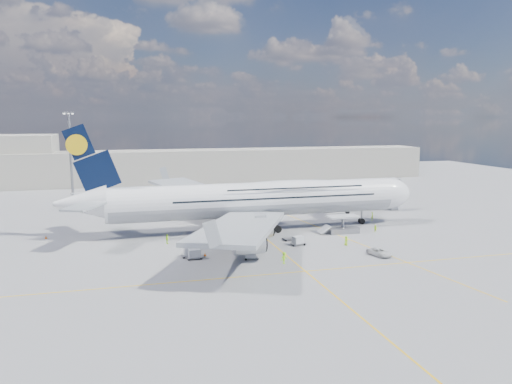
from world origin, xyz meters
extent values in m
plane|color=gray|center=(0.00, 0.00, 0.00)|extent=(300.00, 300.00, 0.00)
cube|color=yellow|center=(0.00, 0.00, 0.01)|extent=(0.25, 220.00, 0.01)
cube|color=yellow|center=(0.00, -20.00, 0.01)|extent=(120.00, 0.25, 0.01)
cube|color=yellow|center=(14.00, 10.00, 0.01)|extent=(14.16, 99.06, 0.01)
cylinder|color=white|center=(0.00, 10.00, 6.80)|extent=(62.00, 7.20, 7.20)
cylinder|color=#9EA0A5|center=(0.00, 10.00, 6.65)|extent=(60.76, 7.13, 7.13)
ellipsoid|color=white|center=(8.00, 10.00, 8.78)|extent=(36.00, 6.84, 3.76)
ellipsoid|color=white|center=(31.00, 10.00, 6.80)|extent=(11.52, 7.20, 7.20)
ellipsoid|color=black|center=(34.24, 10.00, 7.40)|extent=(3.84, 4.16, 1.44)
cone|color=white|center=(-35.50, 10.00, 7.60)|extent=(10.00, 6.84, 6.84)
cube|color=black|center=(-33.50, 10.00, 16.40)|extent=(11.02, 0.46, 14.61)
cylinder|color=yellow|center=(-35.60, 10.00, 18.90)|extent=(4.00, 0.60, 4.00)
cube|color=#999EA3|center=(-8.00, 30.00, 5.60)|extent=(25.49, 39.15, 3.35)
cube|color=#999EA3|center=(-8.00, -10.00, 5.60)|extent=(25.49, 39.15, 3.35)
cylinder|color=#B7BABF|center=(-3.00, 22.50, 3.20)|extent=(5.20, 3.50, 3.50)
cylinder|color=#B7BABF|center=(-7.50, 33.00, 3.20)|extent=(5.20, 3.50, 3.50)
cylinder|color=#B7BABF|center=(-3.00, -2.50, 3.20)|extent=(5.20, 3.50, 3.50)
cylinder|color=#B7BABF|center=(-7.50, -13.00, 3.20)|extent=(5.20, 3.50, 3.50)
cylinder|color=gray|center=(25.00, 10.00, 2.20)|extent=(0.44, 0.44, 3.80)
cylinder|color=black|center=(25.00, 10.00, 0.65)|extent=(1.30, 0.90, 1.30)
cylinder|color=gray|center=(0.00, 10.00, 2.20)|extent=(0.56, 0.56, 3.80)
cylinder|color=black|center=(0.00, 13.20, 0.75)|extent=(1.50, 0.90, 1.50)
cube|color=#B7B7BC|center=(25.00, 18.60, 7.10)|extent=(3.00, 10.00, 2.60)
cube|color=#B7B7BC|center=(33.00, 23.60, 7.10)|extent=(18.00, 3.00, 2.60)
cylinder|color=gray|center=(27.00, 21.60, 3.55)|extent=(0.80, 0.80, 7.10)
cylinder|color=black|center=(27.00, 21.60, 0.45)|extent=(0.90, 0.80, 0.90)
cylinder|color=gray|center=(41.00, 23.60, 3.55)|extent=(1.00, 1.00, 7.10)
cube|color=gray|center=(41.00, 23.60, 0.40)|extent=(2.00, 2.00, 0.80)
cylinder|color=#B7B7BC|center=(25.00, 14.80, 7.10)|extent=(3.60, 3.60, 2.80)
cube|color=silver|center=(17.00, 2.90, 3.50)|extent=(6.50, 3.20, 0.35)
cube|color=gray|center=(17.00, 2.90, 0.55)|extent=(6.50, 3.20, 1.10)
cube|color=gray|center=(17.00, 2.90, 2.05)|extent=(0.22, 1.99, 3.00)
cylinder|color=black|center=(14.40, 1.70, 0.35)|extent=(0.70, 0.30, 0.70)
cube|color=silver|center=(12.80, 2.90, 1.00)|extent=(2.16, 2.60, 1.60)
cylinder|color=gray|center=(-40.00, 45.00, 12.50)|extent=(0.70, 0.70, 25.00)
cube|color=gray|center=(-40.00, 45.00, 25.20)|extent=(3.00, 0.40, 0.60)
cube|color=#B2AD9E|center=(0.00, 95.00, 6.00)|extent=(180.00, 16.00, 12.00)
cube|color=#193814|center=(40.00, 140.00, 4.00)|extent=(160.00, 6.00, 8.00)
cube|color=gray|center=(-16.51, -7.18, 0.35)|extent=(2.98, 1.62, 0.18)
cylinder|color=black|center=(-17.70, -7.77, 0.22)|extent=(0.43, 0.18, 0.43)
cylinder|color=black|center=(-15.33, -6.58, 0.22)|extent=(0.43, 0.18, 0.43)
cube|color=silver|center=(-16.51, -7.18, 1.14)|extent=(2.19, 1.51, 1.48)
cube|color=gray|center=(-6.62, -11.25, 0.31)|extent=(2.92, 2.12, 0.16)
cylinder|color=black|center=(-7.66, -11.77, 0.19)|extent=(0.38, 0.16, 0.38)
cylinder|color=black|center=(-5.57, -10.72, 0.19)|extent=(0.38, 0.16, 0.38)
cube|color=silver|center=(-6.62, -11.25, 1.00)|extent=(2.23, 1.83, 1.31)
cube|color=gray|center=(-12.63, 1.09, 0.38)|extent=(3.60, 2.56, 0.20)
cylinder|color=black|center=(-13.93, 0.44, 0.24)|extent=(0.48, 0.20, 0.48)
cylinder|color=black|center=(-11.33, 1.74, 0.24)|extent=(0.48, 0.20, 0.48)
cube|color=gray|center=(-15.98, -8.58, 0.32)|extent=(2.81, 1.66, 0.16)
cylinder|color=black|center=(-17.06, -9.12, 0.20)|extent=(0.40, 0.16, 0.40)
cylinder|color=black|center=(-14.90, -8.03, 0.20)|extent=(0.40, 0.16, 0.40)
cube|color=silver|center=(-15.98, -8.58, 1.04)|extent=(2.09, 1.51, 1.35)
cube|color=gray|center=(4.44, -0.24, 0.37)|extent=(3.39, 2.17, 0.19)
cylinder|color=black|center=(3.17, -0.88, 0.23)|extent=(0.46, 0.19, 0.46)
cylinder|color=black|center=(5.70, 0.39, 0.23)|extent=(0.46, 0.19, 0.46)
cube|color=gray|center=(4.42, -4.40, 0.32)|extent=(3.08, 2.26, 0.17)
cylinder|color=black|center=(3.32, -4.95, 0.20)|extent=(0.40, 0.17, 0.40)
cylinder|color=black|center=(5.52, -3.85, 0.20)|extent=(0.40, 0.17, 0.40)
cube|color=silver|center=(4.42, -4.40, 1.06)|extent=(2.35, 1.94, 1.38)
cube|color=silver|center=(-8.65, -0.65, 0.75)|extent=(3.24, 2.11, 1.39)
cube|color=black|center=(-8.65, -0.65, 1.60)|extent=(1.36, 1.51, 0.53)
cylinder|color=black|center=(-9.71, -1.24, 0.34)|extent=(0.68, 0.27, 0.68)
cylinder|color=black|center=(-7.58, -0.06, 0.34)|extent=(0.68, 0.27, 0.68)
cube|color=gray|center=(-9.46, 29.47, 1.08)|extent=(7.44, 4.44, 2.15)
cube|color=silver|center=(-10.22, 29.47, 3.12)|extent=(5.72, 4.03, 2.37)
cube|color=silver|center=(-6.77, 29.47, 2.05)|extent=(2.55, 2.92, 1.72)
cube|color=black|center=(-6.02, 29.47, 2.26)|extent=(0.76, 2.11, 0.97)
cylinder|color=black|center=(-7.10, 28.23, 0.59)|extent=(1.18, 0.38, 1.18)
cylinder|color=black|center=(-11.83, 30.71, 0.59)|extent=(1.18, 0.38, 1.18)
cube|color=orange|center=(-10.22, 29.47, 2.37)|extent=(5.78, 4.10, 0.54)
cube|color=gray|center=(-12.94, 38.25, 1.13)|extent=(7.83, 4.74, 2.26)
cube|color=silver|center=(-13.73, 38.25, 3.28)|extent=(6.02, 4.29, 2.49)
cube|color=silver|center=(-10.11, 38.25, 2.15)|extent=(2.71, 3.08, 1.81)
cube|color=black|center=(-9.32, 38.25, 2.38)|extent=(0.82, 2.21, 1.02)
cylinder|color=black|center=(-10.45, 36.95, 0.62)|extent=(1.24, 0.40, 1.24)
cylinder|color=black|center=(-15.43, 39.56, 0.62)|extent=(1.24, 0.40, 1.24)
imported|color=silver|center=(15.73, -15.06, 0.66)|extent=(3.40, 5.20, 1.33)
imported|color=#A9EC18|center=(29.28, 12.91, 0.98)|extent=(0.81, 0.86, 1.96)
imported|color=#C5FF1A|center=(23.90, 1.50, 0.80)|extent=(0.90, 0.97, 1.60)
imported|color=#BAFF1A|center=(-19.53, 3.21, 0.92)|extent=(0.88, 1.17, 1.85)
imported|color=#ADEF19|center=(13.19, -6.93, 0.92)|extent=(0.80, 1.02, 1.83)
imported|color=#A4FF1A|center=(-1.98, -15.30, 1.01)|extent=(1.48, 1.17, 2.01)
cone|color=orange|center=(27.68, 17.47, 0.31)|extent=(0.48, 0.48, 0.61)
cube|color=orange|center=(27.68, 17.47, 0.02)|extent=(0.42, 0.42, 0.03)
cone|color=orange|center=(-7.08, 17.39, 0.26)|extent=(0.40, 0.40, 0.51)
cube|color=orange|center=(-7.08, 17.39, 0.01)|extent=(0.35, 0.35, 0.03)
cone|color=orange|center=(-20.97, 34.61, 0.31)|extent=(0.49, 0.49, 0.63)
cube|color=orange|center=(-20.97, 34.61, 0.02)|extent=(0.43, 0.43, 0.03)
cone|color=orange|center=(-2.92, 1.59, 0.28)|extent=(0.44, 0.44, 0.56)
cube|color=orange|center=(-2.92, 1.59, 0.01)|extent=(0.38, 0.38, 0.03)
cone|color=orange|center=(-13.88, -7.07, 0.29)|extent=(0.46, 0.46, 0.58)
cube|color=orange|center=(-13.88, -7.07, 0.02)|extent=(0.40, 0.40, 0.03)
cone|color=orange|center=(-42.66, 13.67, 0.31)|extent=(0.49, 0.49, 0.62)
cube|color=orange|center=(-42.66, 13.67, 0.02)|extent=(0.42, 0.42, 0.03)
camera|label=1|loc=(-27.43, -91.38, 24.09)|focal=35.00mm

